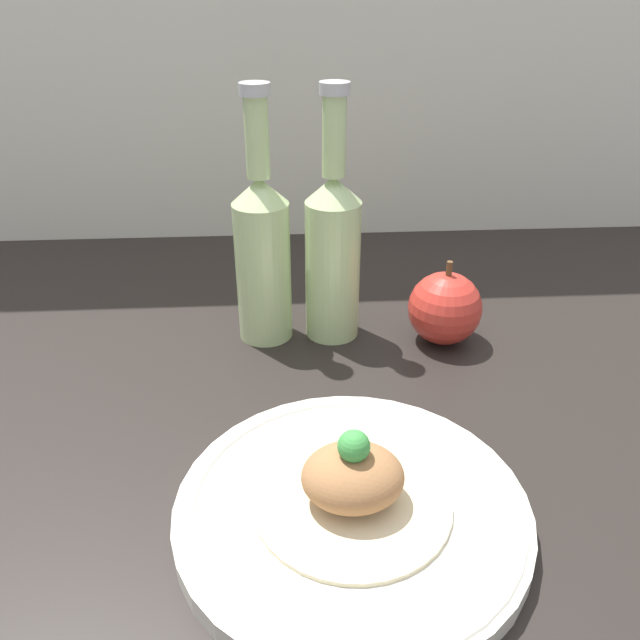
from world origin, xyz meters
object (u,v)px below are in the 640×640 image
object	(u,v)px
plate	(352,508)
plated_food	(353,482)
cider_bottle_right	(333,250)
apple	(445,308)
cider_bottle_left	(262,252)

from	to	relation	value
plate	plated_food	bearing A→B (deg)	0.00
cider_bottle_right	apple	distance (cm)	14.33
apple	cider_bottle_right	bearing A→B (deg)	168.39
plate	cider_bottle_left	world-z (taller)	cider_bottle_left
plate	cider_bottle_left	distance (cm)	31.26
cider_bottle_right	apple	bearing A→B (deg)	-11.61
cider_bottle_left	apple	world-z (taller)	cider_bottle_left
cider_bottle_left	apple	distance (cm)	21.48
plate	cider_bottle_right	distance (cm)	30.47
plated_food	cider_bottle_right	world-z (taller)	cider_bottle_right
plate	plated_food	xyz separation A→B (cm)	(0.00, 0.00, 2.75)
plate	plated_food	size ratio (longest dim) A/B	1.79
plated_food	cider_bottle_left	world-z (taller)	cider_bottle_left
plate	apple	size ratio (longest dim) A/B	2.76
plate	plated_food	distance (cm)	2.75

